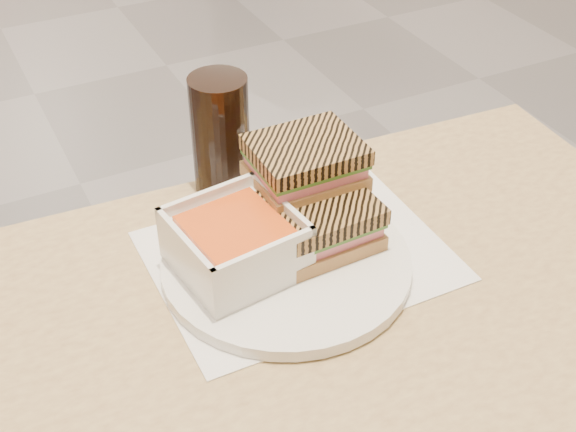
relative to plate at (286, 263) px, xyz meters
name	(u,v)px	position (x,y,z in m)	size (l,w,h in m)	color
tray_liner	(299,256)	(0.02, 0.02, -0.01)	(0.35, 0.27, 0.00)	white
plate	(286,263)	(0.00, 0.00, 0.00)	(0.30, 0.30, 0.02)	white
soup_bowl	(236,245)	(-0.06, 0.02, 0.04)	(0.15, 0.15, 0.07)	white
panini_lower	(317,222)	(0.05, 0.01, 0.04)	(0.14, 0.11, 0.06)	tan
panini_upper	(305,163)	(0.06, 0.07, 0.09)	(0.13, 0.11, 0.06)	tan
cola_glass	(221,135)	(0.00, 0.19, 0.07)	(0.08, 0.08, 0.16)	black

